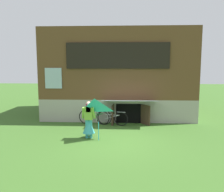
{
  "coord_description": "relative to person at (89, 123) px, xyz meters",
  "views": [
    {
      "loc": [
        0.31,
        -9.34,
        3.1
      ],
      "look_at": [
        -0.21,
        1.32,
        1.69
      ],
      "focal_mm": 37.32,
      "sensor_mm": 36.0,
      "label": 1
    }
  ],
  "objects": [
    {
      "name": "person",
      "position": [
        0.0,
        0.0,
        0.0
      ],
      "size": [
        0.61,
        0.52,
        1.59
      ],
      "rotation": [
        0.0,
        0.0,
        0.19
      ],
      "color": "teal",
      "rests_on": "ground_plane"
    },
    {
      "name": "log_house",
      "position": [
        1.16,
        5.46,
        1.9
      ],
      "size": [
        8.63,
        6.62,
        5.13
      ],
      "color": "#9E998E",
      "rests_on": "ground_plane"
    },
    {
      "name": "bicycle_green",
      "position": [
        -0.01,
        2.36,
        -0.28
      ],
      "size": [
        1.78,
        0.25,
        0.81
      ],
      "rotation": [
        0.0,
        0.0,
        -0.12
      ],
      "color": "black",
      "rests_on": "ground_plane"
    },
    {
      "name": "bicycle_silver",
      "position": [
        0.88,
        2.18,
        -0.29
      ],
      "size": [
        1.68,
        0.42,
        0.78
      ],
      "rotation": [
        0.0,
        0.0,
        -0.22
      ],
      "color": "black",
      "rests_on": "ground_plane"
    },
    {
      "name": "ground_plane",
      "position": [
        1.16,
        -0.29,
        -0.67
      ],
      "size": [
        60.0,
        60.0,
        0.0
      ],
      "primitive_type": "plane",
      "color": "#386023"
    },
    {
      "name": "kite",
      "position": [
        0.32,
        -0.56,
        0.67
      ],
      "size": [
        1.06,
        1.02,
        1.7
      ],
      "color": "#2DB2CC",
      "rests_on": "ground_plane"
    }
  ]
}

